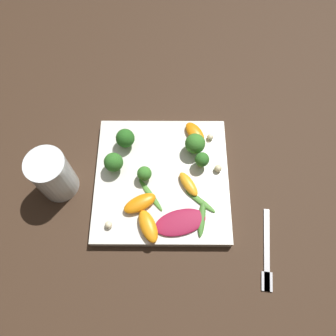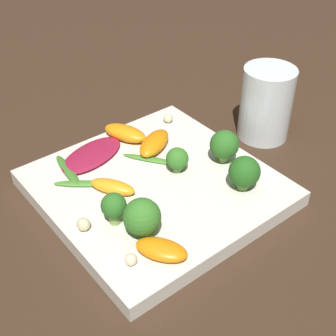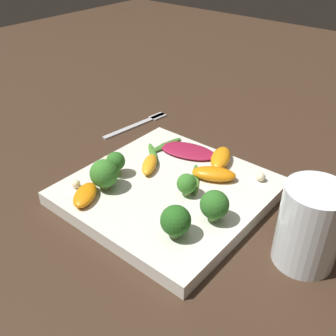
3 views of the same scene
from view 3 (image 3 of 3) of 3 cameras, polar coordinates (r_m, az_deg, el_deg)
ground_plane at (r=0.63m, az=0.04°, el=-4.22°), size 2.40×2.40×0.00m
plate at (r=0.62m, az=0.04°, el=-3.42°), size 0.28×0.28×0.02m
drinking_glass at (r=0.52m, az=19.87°, el=-7.93°), size 0.08×0.08×0.11m
fork at (r=0.85m, az=-3.76°, el=6.69°), size 0.16×0.03×0.01m
radicchio_leaf_0 at (r=0.70m, az=2.82°, el=2.53°), size 0.08×0.11×0.01m
orange_segment_0 at (r=0.67m, az=7.65°, el=1.47°), size 0.08×0.06×0.02m
orange_segment_1 at (r=0.60m, az=-11.95°, el=-3.82°), size 0.07×0.06×0.02m
orange_segment_2 at (r=0.63m, az=6.67°, el=-0.85°), size 0.06×0.08×0.02m
orange_segment_3 at (r=0.65m, az=-2.71°, el=0.53°), size 0.06×0.05×0.02m
broccoli_floret_0 at (r=0.60m, az=-9.26°, el=-0.83°), size 0.04×0.04×0.05m
broccoli_floret_1 at (r=0.51m, az=1.11°, el=-7.69°), size 0.04×0.04×0.05m
broccoli_floret_2 at (r=0.63m, az=-7.60°, el=0.84°), size 0.03×0.03×0.04m
broccoli_floret_3 at (r=0.54m, az=6.76°, el=-5.35°), size 0.04×0.04×0.05m
broccoli_floret_4 at (r=0.58m, az=2.43°, el=-2.57°), size 0.03×0.03×0.04m
arugula_sprig_0 at (r=0.69m, az=-2.18°, el=2.05°), size 0.06×0.07×0.01m
arugula_sprig_1 at (r=0.71m, az=-0.36°, el=3.32°), size 0.08×0.02×0.01m
arugula_sprig_2 at (r=0.63m, az=3.99°, el=-1.60°), size 0.08×0.06×0.00m
macadamia_nut_0 at (r=0.67m, az=-8.83°, el=1.13°), size 0.02×0.02×0.02m
macadamia_nut_1 at (r=0.62m, az=-13.22°, el=-2.27°), size 0.01×0.01×0.01m
macadamia_nut_2 at (r=0.64m, az=13.33°, el=-1.28°), size 0.01×0.01×0.01m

